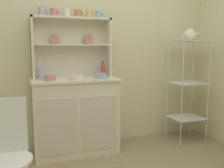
{
  "coord_description": "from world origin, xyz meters",
  "views": [
    {
      "loc": [
        -0.74,
        -1.41,
        1.19
      ],
      "look_at": [
        0.14,
        1.12,
        0.81
      ],
      "focal_mm": 40.59,
      "sensor_mm": 36.0,
      "label": 1
    }
  ],
  "objects_px": {
    "hutch_shelf_unit": "(72,43)",
    "jam_bottle": "(103,71)",
    "hutch_cabinet": "(76,115)",
    "wire_chair": "(5,148)",
    "bakers_rack": "(188,80)",
    "utensil_jar": "(42,74)",
    "porcelain_teapot": "(190,35)",
    "bowl_mixing_large": "(50,78)",
    "cup_lilac_0": "(42,11)"
  },
  "relations": [
    {
      "from": "hutch_shelf_unit",
      "to": "jam_bottle",
      "type": "bearing_deg",
      "value": -12.21
    },
    {
      "from": "hutch_cabinet",
      "to": "wire_chair",
      "type": "distance_m",
      "value": 1.2
    },
    {
      "from": "bakers_rack",
      "to": "utensil_jar",
      "type": "xyz_separation_m",
      "value": [
        -1.79,
        0.15,
        0.13
      ]
    },
    {
      "from": "jam_bottle",
      "to": "porcelain_teapot",
      "type": "xyz_separation_m",
      "value": [
        1.08,
        -0.16,
        0.43
      ]
    },
    {
      "from": "bakers_rack",
      "to": "porcelain_teapot",
      "type": "height_order",
      "value": "porcelain_teapot"
    },
    {
      "from": "wire_chair",
      "to": "bowl_mixing_large",
      "type": "height_order",
      "value": "bowl_mixing_large"
    },
    {
      "from": "porcelain_teapot",
      "to": "cup_lilac_0",
      "type": "bearing_deg",
      "value": 173.57
    },
    {
      "from": "hutch_cabinet",
      "to": "utensil_jar",
      "type": "distance_m",
      "value": 0.6
    },
    {
      "from": "cup_lilac_0",
      "to": "utensil_jar",
      "type": "height_order",
      "value": "cup_lilac_0"
    },
    {
      "from": "jam_bottle",
      "to": "cup_lilac_0",
      "type": "bearing_deg",
      "value": 176.95
    },
    {
      "from": "wire_chair",
      "to": "cup_lilac_0",
      "type": "height_order",
      "value": "cup_lilac_0"
    },
    {
      "from": "bowl_mixing_large",
      "to": "jam_bottle",
      "type": "relative_size",
      "value": 0.69
    },
    {
      "from": "wire_chair",
      "to": "hutch_cabinet",
      "type": "bearing_deg",
      "value": 42.28
    },
    {
      "from": "jam_bottle",
      "to": "porcelain_teapot",
      "type": "relative_size",
      "value": 0.79
    },
    {
      "from": "hutch_shelf_unit",
      "to": "utensil_jar",
      "type": "bearing_deg",
      "value": -166.56
    },
    {
      "from": "bowl_mixing_large",
      "to": "wire_chair",
      "type": "bearing_deg",
      "value": -113.89
    },
    {
      "from": "jam_bottle",
      "to": "utensil_jar",
      "type": "distance_m",
      "value": 0.71
    },
    {
      "from": "bakers_rack",
      "to": "bowl_mixing_large",
      "type": "height_order",
      "value": "bakers_rack"
    },
    {
      "from": "cup_lilac_0",
      "to": "porcelain_teapot",
      "type": "xyz_separation_m",
      "value": [
        1.75,
        -0.2,
        -0.23
      ]
    },
    {
      "from": "hutch_shelf_unit",
      "to": "bakers_rack",
      "type": "distance_m",
      "value": 1.53
    },
    {
      "from": "utensil_jar",
      "to": "porcelain_teapot",
      "type": "distance_m",
      "value": 1.85
    },
    {
      "from": "hutch_cabinet",
      "to": "hutch_shelf_unit",
      "type": "bearing_deg",
      "value": 90.0
    },
    {
      "from": "bakers_rack",
      "to": "wire_chair",
      "type": "height_order",
      "value": "bakers_rack"
    },
    {
      "from": "bakers_rack",
      "to": "cup_lilac_0",
      "type": "distance_m",
      "value": 1.94
    },
    {
      "from": "bakers_rack",
      "to": "cup_lilac_0",
      "type": "xyz_separation_m",
      "value": [
        -1.76,
        0.2,
        0.8
      ]
    },
    {
      "from": "cup_lilac_0",
      "to": "jam_bottle",
      "type": "relative_size",
      "value": 0.5
    },
    {
      "from": "porcelain_teapot",
      "to": "wire_chair",
      "type": "bearing_deg",
      "value": -156.75
    },
    {
      "from": "hutch_shelf_unit",
      "to": "wire_chair",
      "type": "height_order",
      "value": "hutch_shelf_unit"
    },
    {
      "from": "wire_chair",
      "to": "jam_bottle",
      "type": "xyz_separation_m",
      "value": [
        1.03,
        1.07,
        0.41
      ]
    },
    {
      "from": "bakers_rack",
      "to": "bowl_mixing_large",
      "type": "bearing_deg",
      "value": 179.93
    },
    {
      "from": "bakers_rack",
      "to": "bowl_mixing_large",
      "type": "xyz_separation_m",
      "value": [
        -1.71,
        0.0,
        0.1
      ]
    },
    {
      "from": "utensil_jar",
      "to": "bakers_rack",
      "type": "bearing_deg",
      "value": -4.91
    },
    {
      "from": "hutch_cabinet",
      "to": "wire_chair",
      "type": "bearing_deg",
      "value": -124.73
    },
    {
      "from": "hutch_cabinet",
      "to": "wire_chair",
      "type": "relative_size",
      "value": 1.13
    },
    {
      "from": "bakers_rack",
      "to": "bowl_mixing_large",
      "type": "relative_size",
      "value": 10.25
    },
    {
      "from": "hutch_cabinet",
      "to": "jam_bottle",
      "type": "height_order",
      "value": "jam_bottle"
    },
    {
      "from": "hutch_shelf_unit",
      "to": "wire_chair",
      "type": "bearing_deg",
      "value": -120.74
    },
    {
      "from": "bakers_rack",
      "to": "cup_lilac_0",
      "type": "bearing_deg",
      "value": 173.58
    },
    {
      "from": "hutch_shelf_unit",
      "to": "hutch_cabinet",
      "type": "bearing_deg",
      "value": -90.0
    },
    {
      "from": "bakers_rack",
      "to": "porcelain_teapot",
      "type": "distance_m",
      "value": 0.57
    },
    {
      "from": "utensil_jar",
      "to": "porcelain_teapot",
      "type": "relative_size",
      "value": 1.01
    },
    {
      "from": "hutch_cabinet",
      "to": "bakers_rack",
      "type": "distance_m",
      "value": 1.48
    },
    {
      "from": "hutch_cabinet",
      "to": "jam_bottle",
      "type": "distance_m",
      "value": 0.61
    },
    {
      "from": "bakers_rack",
      "to": "wire_chair",
      "type": "distance_m",
      "value": 2.32
    },
    {
      "from": "bowl_mixing_large",
      "to": "bakers_rack",
      "type": "bearing_deg",
      "value": -0.07
    },
    {
      "from": "jam_bottle",
      "to": "porcelain_teapot",
      "type": "distance_m",
      "value": 1.17
    },
    {
      "from": "hutch_shelf_unit",
      "to": "jam_bottle",
      "type": "xyz_separation_m",
      "value": [
        0.35,
        -0.08,
        -0.32
      ]
    },
    {
      "from": "bowl_mixing_large",
      "to": "porcelain_teapot",
      "type": "distance_m",
      "value": 1.78
    },
    {
      "from": "bowl_mixing_large",
      "to": "utensil_jar",
      "type": "distance_m",
      "value": 0.17
    },
    {
      "from": "wire_chair",
      "to": "cup_lilac_0",
      "type": "bearing_deg",
      "value": 58.99
    }
  ]
}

